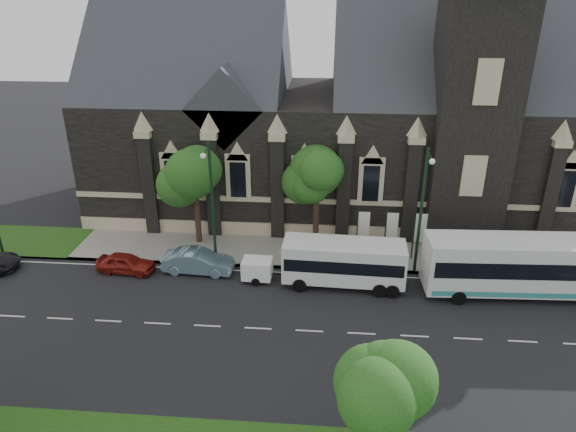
# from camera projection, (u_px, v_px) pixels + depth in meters

# --- Properties ---
(ground) EXTENTS (160.00, 160.00, 0.00)m
(ground) POSITION_uv_depth(u_px,v_px,m) (258.00, 328.00, 29.98)
(ground) COLOR black
(ground) RESTS_ON ground
(sidewalk) EXTENTS (80.00, 5.00, 0.15)m
(sidewalk) POSITION_uv_depth(u_px,v_px,m) (275.00, 251.00, 38.59)
(sidewalk) COLOR gray
(sidewalk) RESTS_ON ground
(museum) EXTENTS (40.00, 17.70, 29.90)m
(museum) POSITION_uv_depth(u_px,v_px,m) (346.00, 116.00, 43.33)
(museum) COLOR black
(museum) RESTS_ON ground
(tree_park_east) EXTENTS (3.40, 3.40, 6.28)m
(tree_park_east) POSITION_uv_depth(u_px,v_px,m) (386.00, 387.00, 19.16)
(tree_park_east) COLOR black
(tree_park_east) RESTS_ON ground
(tree_walk_right) EXTENTS (4.08, 4.08, 7.80)m
(tree_walk_right) POSITION_uv_depth(u_px,v_px,m) (320.00, 174.00, 37.10)
(tree_walk_right) COLOR black
(tree_walk_right) RESTS_ON ground
(tree_walk_left) EXTENTS (3.91, 3.91, 7.64)m
(tree_walk_left) POSITION_uv_depth(u_px,v_px,m) (197.00, 172.00, 37.79)
(tree_walk_left) COLOR black
(tree_walk_left) RESTS_ON ground
(street_lamp_near) EXTENTS (0.36, 1.88, 9.00)m
(street_lamp_near) POSITION_uv_depth(u_px,v_px,m) (422.00, 206.00, 33.60)
(street_lamp_near) COLOR black
(street_lamp_near) RESTS_ON ground
(street_lamp_mid) EXTENTS (0.36, 1.88, 9.00)m
(street_lamp_mid) POSITION_uv_depth(u_px,v_px,m) (211.00, 199.00, 34.63)
(street_lamp_mid) COLOR black
(street_lamp_mid) RESTS_ON ground
(banner_flag_left) EXTENTS (0.90, 0.10, 4.00)m
(banner_flag_left) POSITION_uv_depth(u_px,v_px,m) (361.00, 229.00, 36.72)
(banner_flag_left) COLOR black
(banner_flag_left) RESTS_ON ground
(banner_flag_center) EXTENTS (0.90, 0.10, 4.00)m
(banner_flag_center) POSITION_uv_depth(u_px,v_px,m) (390.00, 230.00, 36.58)
(banner_flag_center) COLOR black
(banner_flag_center) RESTS_ON ground
(banner_flag_right) EXTENTS (0.90, 0.10, 4.00)m
(banner_flag_right) POSITION_uv_depth(u_px,v_px,m) (418.00, 231.00, 36.43)
(banner_flag_right) COLOR black
(banner_flag_right) RESTS_ON ground
(tour_coach) EXTENTS (13.35, 3.48, 3.87)m
(tour_coach) POSITION_uv_depth(u_px,v_px,m) (531.00, 265.00, 32.50)
(tour_coach) COLOR white
(tour_coach) RESTS_ON ground
(shuttle_bus) EXTENTS (8.04, 3.05, 3.06)m
(shuttle_bus) POSITION_uv_depth(u_px,v_px,m) (344.00, 261.00, 33.71)
(shuttle_bus) COLOR white
(shuttle_bus) RESTS_ON ground
(box_trailer) EXTENTS (2.89, 1.69, 1.53)m
(box_trailer) POSITION_uv_depth(u_px,v_px,m) (257.00, 269.00, 34.56)
(box_trailer) COLOR white
(box_trailer) RESTS_ON ground
(sedan) EXTENTS (4.98, 1.93, 1.62)m
(sedan) POSITION_uv_depth(u_px,v_px,m) (198.00, 261.00, 35.60)
(sedan) COLOR #7596A9
(sedan) RESTS_ON ground
(car_far_red) EXTENTS (4.14, 1.97, 1.37)m
(car_far_red) POSITION_uv_depth(u_px,v_px,m) (126.00, 263.00, 35.64)
(car_far_red) COLOR maroon
(car_far_red) RESTS_ON ground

